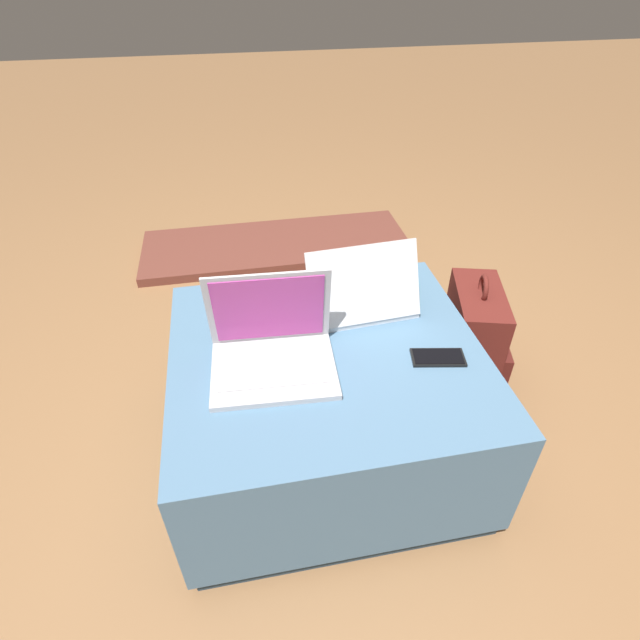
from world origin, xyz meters
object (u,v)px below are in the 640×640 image
Objects in this scene: laptop_near at (272,348)px; laptop_far at (358,296)px; cell_phone at (438,357)px; backpack at (473,342)px.

laptop_far is at bearing 37.93° from laptop_near.
laptop_far is 0.31m from cell_phone.
backpack reaches higher than cell_phone.
laptop_far reaches higher than backpack.
laptop_far is 2.24× the size of cell_phone.
laptop_near is at bearing 30.43° from laptop_far.
laptop_far is (0.28, 0.20, -0.01)m from laptop_near.
laptop_near is 0.45m from cell_phone.
laptop_near reaches higher than cell_phone.
laptop_near is 0.72× the size of backpack.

